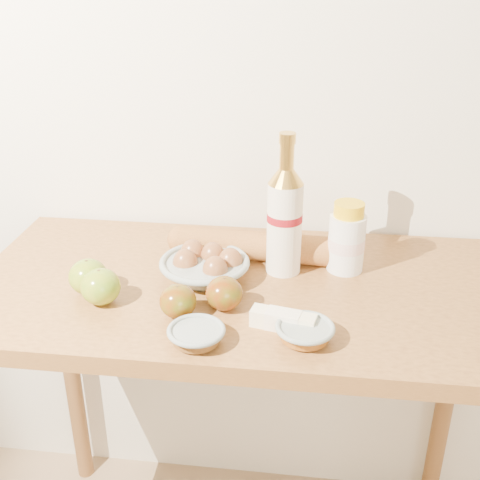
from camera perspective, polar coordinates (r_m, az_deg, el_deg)
name	(u,v)px	position (r m, az deg, el deg)	size (l,w,h in m)	color
back_wall	(258,72)	(1.51, 1.75, 15.67)	(3.50, 0.02, 2.60)	silver
table	(242,330)	(1.39, 0.15, -8.54)	(1.20, 0.60, 0.90)	#A97036
bourbon_bottle	(285,218)	(1.33, 4.26, 2.10)	(0.08, 0.08, 0.32)	silver
cream_bottle	(347,239)	(1.37, 10.08, 0.07)	(0.09, 0.09, 0.16)	white
egg_bowl	(206,266)	(1.34, -3.29, -2.45)	(0.26, 0.26, 0.07)	gray
baguette	(253,245)	(1.42, 1.25, -0.52)	(0.42, 0.10, 0.07)	#B47437
apple_yellowgreen	(88,277)	(1.32, -14.20, -3.38)	(0.09, 0.09, 0.08)	#A29B20
apple_redgreen_front	(224,293)	(1.22, -1.51, -5.07)	(0.10, 0.10, 0.07)	#8D0B07
apple_redgreen_right	(178,301)	(1.20, -5.91, -5.79)	(0.09, 0.09, 0.07)	maroon
sugar_bowl	(196,335)	(1.13, -4.16, -8.95)	(0.13, 0.13, 0.03)	gray
syrup_bowl	(305,332)	(1.14, 6.16, -8.65)	(0.13, 0.13, 0.03)	gray
butter_stick	(283,320)	(1.17, 4.11, -7.62)	(0.13, 0.06, 0.04)	#FDF0C4
apple_extra	(101,287)	(1.27, -13.08, -4.32)	(0.09, 0.09, 0.08)	#A29B20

